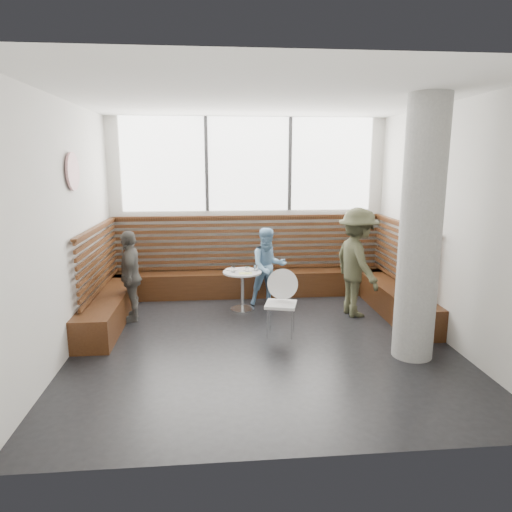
{
  "coord_description": "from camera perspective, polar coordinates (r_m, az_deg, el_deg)",
  "views": [
    {
      "loc": [
        -0.63,
        -5.84,
        2.44
      ],
      "look_at": [
        0.0,
        1.0,
        1.0
      ],
      "focal_mm": 32.0,
      "sensor_mm": 36.0,
      "label": 1
    }
  ],
  "objects": [
    {
      "name": "wall_art",
      "position": [
        6.5,
        -21.94,
        9.77
      ],
      "size": [
        0.03,
        0.5,
        0.5
      ],
      "primitive_type": "cylinder",
      "rotation": [
        0.0,
        1.57,
        0.0
      ],
      "color": "white",
      "rests_on": "room"
    },
    {
      "name": "room",
      "position": [
        5.94,
        0.88,
        3.72
      ],
      "size": [
        5.0,
        5.0,
        3.2
      ],
      "color": "silver",
      "rests_on": "ground"
    },
    {
      "name": "cafe_chair",
      "position": [
        6.51,
        3.05,
        -5.14
      ],
      "size": [
        0.44,
        0.43,
        0.92
      ],
      "rotation": [
        0.0,
        0.0,
        -0.26
      ],
      "color": "white",
      "rests_on": "ground"
    },
    {
      "name": "child_back",
      "position": [
        7.78,
        1.54,
        -1.34
      ],
      "size": [
        0.74,
        0.63,
        1.33
      ],
      "primitive_type": "imported",
      "rotation": [
        0.0,
        0.0,
        0.21
      ],
      "color": "#78A9D1",
      "rests_on": "ground"
    },
    {
      "name": "glass_right",
      "position": [
        7.53,
        -0.03,
        -1.48
      ],
      "size": [
        0.06,
        0.06,
        0.1
      ],
      "primitive_type": "cylinder",
      "color": "white",
      "rests_on": "cafe_table"
    },
    {
      "name": "child_left",
      "position": [
        7.28,
        -15.41,
        -2.4
      ],
      "size": [
        0.43,
        0.86,
        1.41
      ],
      "primitive_type": "imported",
      "rotation": [
        0.0,
        0.0,
        -1.46
      ],
      "color": "#56534E",
      "rests_on": "ground"
    },
    {
      "name": "adult_man",
      "position": [
        7.37,
        12.52,
        -0.79
      ],
      "size": [
        0.83,
        1.21,
        1.73
      ],
      "primitive_type": "imported",
      "rotation": [
        0.0,
        0.0,
        1.75
      ],
      "color": "#40422C",
      "rests_on": "ground"
    },
    {
      "name": "plate_far",
      "position": [
        7.59,
        -0.88,
        -1.71
      ],
      "size": [
        0.21,
        0.21,
        0.01
      ],
      "primitive_type": "cylinder",
      "color": "white",
      "rests_on": "cafe_table"
    },
    {
      "name": "concrete_column",
      "position": [
        5.86,
        19.88,
        2.89
      ],
      "size": [
        0.5,
        0.5,
        3.2
      ],
      "primitive_type": "cylinder",
      "color": "gray",
      "rests_on": "ground"
    },
    {
      "name": "plate_near",
      "position": [
        7.61,
        -3.03,
        -1.68
      ],
      "size": [
        0.21,
        0.21,
        0.01
      ],
      "primitive_type": "cylinder",
      "color": "white",
      "rests_on": "cafe_table"
    },
    {
      "name": "glass_mid",
      "position": [
        7.42,
        -1.1,
        -1.69
      ],
      "size": [
        0.06,
        0.06,
        0.1
      ],
      "primitive_type": "cylinder",
      "color": "white",
      "rests_on": "cafe_table"
    },
    {
      "name": "cafe_table",
      "position": [
        7.54,
        -1.72,
        -3.32
      ],
      "size": [
        0.64,
        0.64,
        0.65
      ],
      "color": "silver",
      "rests_on": "ground"
    },
    {
      "name": "menu_card",
      "position": [
        7.37,
        -1.34,
        -2.17
      ],
      "size": [
        0.22,
        0.16,
        0.0
      ],
      "primitive_type": "cube",
      "rotation": [
        0.0,
        0.0,
        -0.06
      ],
      "color": "#A5C64C",
      "rests_on": "cafe_table"
    },
    {
      "name": "glass_left",
      "position": [
        7.45,
        -2.87,
        -1.64
      ],
      "size": [
        0.06,
        0.06,
        0.1
      ],
      "primitive_type": "cylinder",
      "color": "white",
      "rests_on": "cafe_table"
    },
    {
      "name": "booth",
      "position": [
        7.9,
        -0.51,
        -3.06
      ],
      "size": [
        5.0,
        2.5,
        1.44
      ],
      "color": "#381E0E",
      "rests_on": "ground"
    }
  ]
}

